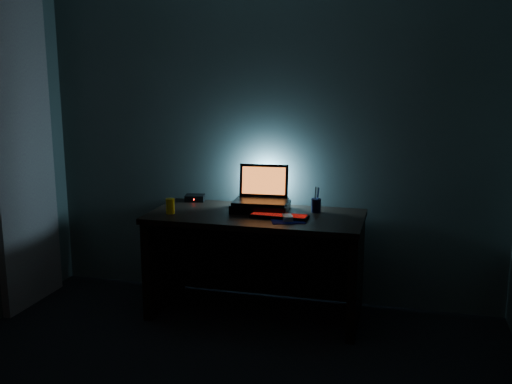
# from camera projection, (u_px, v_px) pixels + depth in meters

# --- Properties ---
(room) EXTENTS (3.50, 4.00, 2.50)m
(room) POSITION_uv_depth(u_px,v_px,m) (158.00, 186.00, 2.37)
(room) COLOR black
(room) RESTS_ON ground
(desk) EXTENTS (1.50, 0.70, 0.75)m
(desk) POSITION_uv_depth(u_px,v_px,m) (258.00, 247.00, 4.11)
(desk) COLOR black
(desk) RESTS_ON ground
(curtain) EXTENTS (0.06, 0.65, 2.30)m
(curtain) POSITION_uv_depth(u_px,v_px,m) (23.00, 153.00, 4.16)
(curtain) COLOR #A9A187
(curtain) RESTS_ON ground
(riser) EXTENTS (0.42, 0.33, 0.06)m
(riser) POSITION_uv_depth(u_px,v_px,m) (261.00, 207.00, 4.09)
(riser) COLOR black
(riser) RESTS_ON desk
(laptop) EXTENTS (0.40, 0.31, 0.26)m
(laptop) POSITION_uv_depth(u_px,v_px,m) (262.00, 193.00, 4.12)
(laptop) COLOR black
(laptop) RESTS_ON riser
(keyboard) EXTENTS (0.40, 0.15, 0.02)m
(keyboard) POSITION_uv_depth(u_px,v_px,m) (279.00, 216.00, 3.89)
(keyboard) COLOR black
(keyboard) RESTS_ON desk
(mousepad) EXTENTS (0.27, 0.26, 0.00)m
(mousepad) POSITION_uv_depth(u_px,v_px,m) (288.00, 220.00, 3.82)
(mousepad) COLOR navy
(mousepad) RESTS_ON desk
(mouse) EXTENTS (0.09, 0.12, 0.03)m
(mouse) POSITION_uv_depth(u_px,v_px,m) (288.00, 218.00, 3.82)
(mouse) COLOR #929397
(mouse) RESTS_ON mousepad
(pen_cup) EXTENTS (0.08, 0.08, 0.10)m
(pen_cup) POSITION_uv_depth(u_px,v_px,m) (316.00, 205.00, 4.04)
(pen_cup) COLOR black
(pen_cup) RESTS_ON desk
(juice_glass) EXTENTS (0.08, 0.08, 0.11)m
(juice_glass) POSITION_uv_depth(u_px,v_px,m) (170.00, 206.00, 4.01)
(juice_glass) COLOR #EBB80C
(juice_glass) RESTS_ON desk
(router) EXTENTS (0.17, 0.14, 0.05)m
(router) POSITION_uv_depth(u_px,v_px,m) (195.00, 198.00, 4.41)
(router) COLOR black
(router) RESTS_ON desk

